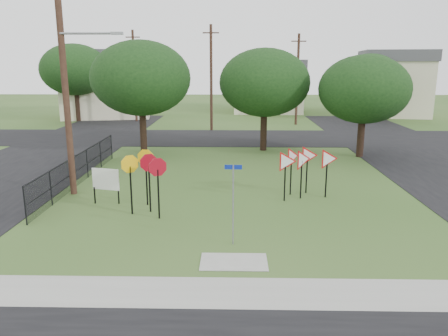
{
  "coord_description": "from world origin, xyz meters",
  "views": [
    {
      "loc": [
        -0.02,
        -14.41,
        5.78
      ],
      "look_at": [
        -0.42,
        3.0,
        1.6
      ],
      "focal_mm": 35.0,
      "sensor_mm": 36.0,
      "label": 1
    }
  ],
  "objects_px": {
    "stop_sign_cluster": "(146,169)",
    "yield_sign_cluster": "(303,161)",
    "street_name_sign": "(233,199)",
    "info_board": "(106,181)"
  },
  "relations": [
    {
      "from": "stop_sign_cluster",
      "to": "info_board",
      "type": "xyz_separation_m",
      "value": [
        -1.92,
        1.04,
        -0.76
      ]
    },
    {
      "from": "yield_sign_cluster",
      "to": "street_name_sign",
      "type": "bearing_deg",
      "value": -119.68
    },
    {
      "from": "street_name_sign",
      "to": "stop_sign_cluster",
      "type": "xyz_separation_m",
      "value": [
        -3.43,
        3.11,
        0.22
      ]
    },
    {
      "from": "yield_sign_cluster",
      "to": "info_board",
      "type": "distance_m",
      "value": 8.49
    },
    {
      "from": "stop_sign_cluster",
      "to": "yield_sign_cluster",
      "type": "height_order",
      "value": "stop_sign_cluster"
    },
    {
      "from": "street_name_sign",
      "to": "info_board",
      "type": "bearing_deg",
      "value": 142.19
    },
    {
      "from": "stop_sign_cluster",
      "to": "street_name_sign",
      "type": "bearing_deg",
      "value": -42.2
    },
    {
      "from": "stop_sign_cluster",
      "to": "yield_sign_cluster",
      "type": "relative_size",
      "value": 0.84
    },
    {
      "from": "street_name_sign",
      "to": "stop_sign_cluster",
      "type": "distance_m",
      "value": 4.63
    },
    {
      "from": "yield_sign_cluster",
      "to": "info_board",
      "type": "height_order",
      "value": "yield_sign_cluster"
    }
  ]
}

